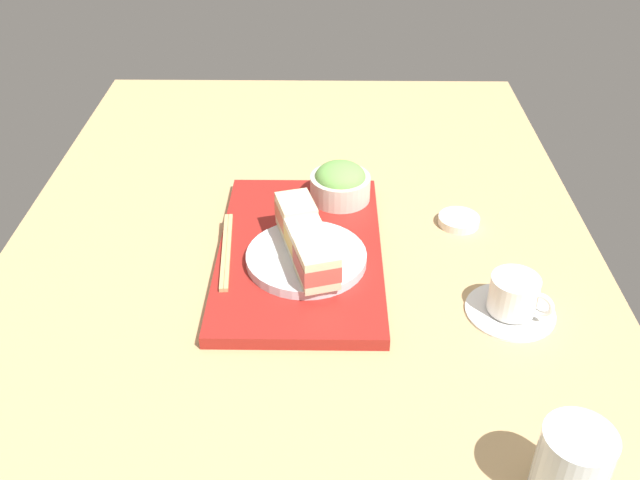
{
  "coord_description": "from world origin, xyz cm",
  "views": [
    {
      "loc": [
        97.91,
        4.42,
        68.2
      ],
      "look_at": [
        7.79,
        3.29,
        5.0
      ],
      "focal_mm": 39.03,
      "sensor_mm": 36.0,
      "label": 1
    }
  ],
  "objects_px": {
    "sandwich_plate": "(306,258)",
    "drinking_glass": "(571,467)",
    "sandwich_middle": "(306,240)",
    "coffee_cup": "(513,299)",
    "chopsticks_pair": "(226,250)",
    "sandwich_far": "(317,264)",
    "small_sauce_dish": "(459,220)",
    "sandwich_near": "(296,216)",
    "salad_bowl": "(340,183)"
  },
  "relations": [
    {
      "from": "sandwich_plate",
      "to": "drinking_glass",
      "type": "relative_size",
      "value": 1.84
    },
    {
      "from": "sandwich_middle",
      "to": "coffee_cup",
      "type": "distance_m",
      "value": 0.32
    },
    {
      "from": "chopsticks_pair",
      "to": "coffee_cup",
      "type": "height_order",
      "value": "coffee_cup"
    },
    {
      "from": "sandwich_middle",
      "to": "chopsticks_pair",
      "type": "distance_m",
      "value": 0.14
    },
    {
      "from": "chopsticks_pair",
      "to": "drinking_glass",
      "type": "distance_m",
      "value": 0.61
    },
    {
      "from": "sandwich_far",
      "to": "small_sauce_dish",
      "type": "distance_m",
      "value": 0.33
    },
    {
      "from": "sandwich_middle",
      "to": "sandwich_far",
      "type": "xyz_separation_m",
      "value": [
        0.06,
        0.02,
        0.0
      ]
    },
    {
      "from": "chopsticks_pair",
      "to": "small_sauce_dish",
      "type": "bearing_deg",
      "value": 106.65
    },
    {
      "from": "coffee_cup",
      "to": "drinking_glass",
      "type": "xyz_separation_m",
      "value": [
        0.31,
        -0.01,
        0.02
      ]
    },
    {
      "from": "sandwich_near",
      "to": "sandwich_middle",
      "type": "height_order",
      "value": "sandwich_near"
    },
    {
      "from": "sandwich_near",
      "to": "sandwich_far",
      "type": "bearing_deg",
      "value": 15.78
    },
    {
      "from": "sandwich_far",
      "to": "small_sauce_dish",
      "type": "height_order",
      "value": "sandwich_far"
    },
    {
      "from": "sandwich_plate",
      "to": "sandwich_near",
      "type": "distance_m",
      "value": 0.07
    },
    {
      "from": "drinking_glass",
      "to": "salad_bowl",
      "type": "bearing_deg",
      "value": -158.03
    },
    {
      "from": "sandwich_near",
      "to": "small_sauce_dish",
      "type": "relative_size",
      "value": 1.21
    },
    {
      "from": "sandwich_near",
      "to": "salad_bowl",
      "type": "distance_m",
      "value": 0.15
    },
    {
      "from": "sandwich_near",
      "to": "chopsticks_pair",
      "type": "height_order",
      "value": "sandwich_near"
    },
    {
      "from": "small_sauce_dish",
      "to": "sandwich_middle",
      "type": "bearing_deg",
      "value": -61.66
    },
    {
      "from": "drinking_glass",
      "to": "coffee_cup",
      "type": "bearing_deg",
      "value": 178.4
    },
    {
      "from": "small_sauce_dish",
      "to": "coffee_cup",
      "type": "bearing_deg",
      "value": 9.99
    },
    {
      "from": "sandwich_near",
      "to": "chopsticks_pair",
      "type": "distance_m",
      "value": 0.13
    },
    {
      "from": "sandwich_middle",
      "to": "small_sauce_dish",
      "type": "height_order",
      "value": "sandwich_middle"
    },
    {
      "from": "sandwich_far",
      "to": "chopsticks_pair",
      "type": "xyz_separation_m",
      "value": [
        -0.09,
        -0.15,
        -0.04
      ]
    },
    {
      "from": "salad_bowl",
      "to": "drinking_glass",
      "type": "xyz_separation_m",
      "value": [
        0.6,
        0.24,
        -0.0
      ]
    },
    {
      "from": "coffee_cup",
      "to": "sandwich_far",
      "type": "bearing_deg",
      "value": -96.33
    },
    {
      "from": "salad_bowl",
      "to": "coffee_cup",
      "type": "distance_m",
      "value": 0.38
    },
    {
      "from": "chopsticks_pair",
      "to": "small_sauce_dish",
      "type": "distance_m",
      "value": 0.41
    },
    {
      "from": "sandwich_near",
      "to": "coffee_cup",
      "type": "xyz_separation_m",
      "value": [
        0.16,
        0.32,
        -0.04
      ]
    },
    {
      "from": "sandwich_near",
      "to": "small_sauce_dish",
      "type": "distance_m",
      "value": 0.3
    },
    {
      "from": "small_sauce_dish",
      "to": "sandwich_far",
      "type": "bearing_deg",
      "value": -50.26
    },
    {
      "from": "sandwich_middle",
      "to": "sandwich_near",
      "type": "bearing_deg",
      "value": -164.22
    },
    {
      "from": "sandwich_plate",
      "to": "coffee_cup",
      "type": "bearing_deg",
      "value": 72.85
    },
    {
      "from": "sandwich_plate",
      "to": "sandwich_middle",
      "type": "height_order",
      "value": "sandwich_middle"
    },
    {
      "from": "sandwich_plate",
      "to": "chopsticks_pair",
      "type": "xyz_separation_m",
      "value": [
        -0.02,
        -0.13,
        -0.0
      ]
    },
    {
      "from": "chopsticks_pair",
      "to": "salad_bowl",
      "type": "bearing_deg",
      "value": 132.33
    },
    {
      "from": "coffee_cup",
      "to": "chopsticks_pair",
      "type": "bearing_deg",
      "value": -105.28
    },
    {
      "from": "salad_bowl",
      "to": "drinking_glass",
      "type": "relative_size",
      "value": 1.04
    },
    {
      "from": "sandwich_plate",
      "to": "sandwich_near",
      "type": "height_order",
      "value": "sandwich_near"
    },
    {
      "from": "sandwich_far",
      "to": "coffee_cup",
      "type": "xyz_separation_m",
      "value": [
        0.03,
        0.29,
        -0.04
      ]
    },
    {
      "from": "sandwich_near",
      "to": "chopsticks_pair",
      "type": "xyz_separation_m",
      "value": [
        0.04,
        -0.11,
        -0.04
      ]
    },
    {
      "from": "sandwich_middle",
      "to": "coffee_cup",
      "type": "xyz_separation_m",
      "value": [
        0.09,
        0.31,
        -0.04
      ]
    },
    {
      "from": "sandwich_far",
      "to": "drinking_glass",
      "type": "bearing_deg",
      "value": 39.12
    },
    {
      "from": "sandwich_near",
      "to": "sandwich_far",
      "type": "xyz_separation_m",
      "value": [
        0.13,
        0.04,
        -0.0
      ]
    },
    {
      "from": "chopsticks_pair",
      "to": "drinking_glass",
      "type": "height_order",
      "value": "drinking_glass"
    },
    {
      "from": "sandwich_plate",
      "to": "sandwich_middle",
      "type": "distance_m",
      "value": 0.03
    },
    {
      "from": "sandwich_near",
      "to": "salad_bowl",
      "type": "height_order",
      "value": "sandwich_near"
    },
    {
      "from": "salad_bowl",
      "to": "small_sauce_dish",
      "type": "height_order",
      "value": "salad_bowl"
    },
    {
      "from": "salad_bowl",
      "to": "small_sauce_dish",
      "type": "distance_m",
      "value": 0.22
    },
    {
      "from": "sandwich_near",
      "to": "drinking_glass",
      "type": "bearing_deg",
      "value": 33.9
    },
    {
      "from": "sandwich_near",
      "to": "coffee_cup",
      "type": "relative_size",
      "value": 0.66
    }
  ]
}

